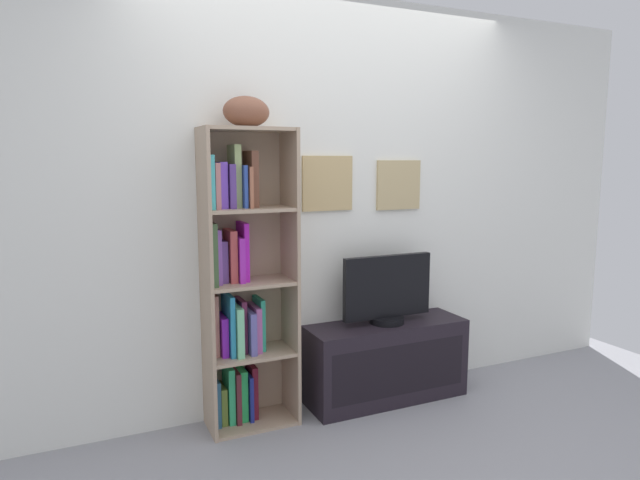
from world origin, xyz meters
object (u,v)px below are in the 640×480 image
at_px(bookshelf, 239,286).
at_px(television, 387,291).
at_px(tv_stand, 386,361).
at_px(football, 246,112).

height_order(bookshelf, television, bookshelf).
bearing_deg(tv_stand, bookshelf, 175.95).
relative_size(bookshelf, tv_stand, 1.64).
height_order(tv_stand, television, television).
xyz_separation_m(football, television, (0.90, -0.03, -1.09)).
bearing_deg(bookshelf, television, -3.98).
bearing_deg(tv_stand, television, 90.00).
distance_m(bookshelf, football, 0.98).
bearing_deg(tv_stand, football, 177.99).
relative_size(tv_stand, television, 1.71).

